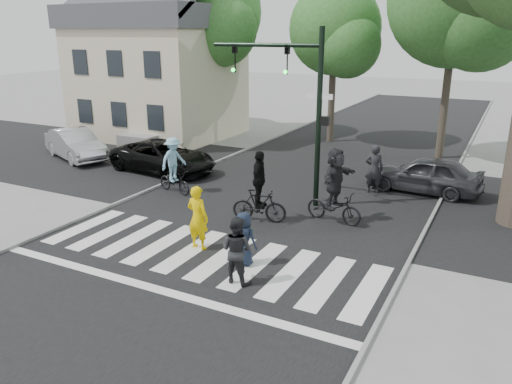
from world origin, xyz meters
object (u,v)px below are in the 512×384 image
(cyclist_mid, at_px, (259,193))
(cyclist_right, at_px, (335,190))
(car_suv, at_px, (163,157))
(pedestrian_woman, at_px, (198,218))
(pedestrian_child, at_px, (244,239))
(cyclist_left, at_px, (174,169))
(car_grey, at_px, (425,174))
(car_silver, at_px, (75,144))
(traffic_signal, at_px, (296,92))
(pedestrian_adult, at_px, (237,250))

(cyclist_mid, bearing_deg, cyclist_right, 26.56)
(cyclist_mid, distance_m, car_suv, 7.28)
(pedestrian_woman, distance_m, pedestrian_child, 1.67)
(pedestrian_child, bearing_deg, car_suv, -36.41)
(cyclist_left, bearing_deg, car_grey, 27.76)
(pedestrian_child, distance_m, cyclist_mid, 3.16)
(cyclist_right, distance_m, car_grey, 5.01)
(pedestrian_woman, height_order, car_silver, pedestrian_woman)
(cyclist_right, distance_m, car_suv, 8.88)
(cyclist_mid, relative_size, cyclist_right, 0.96)
(traffic_signal, bearing_deg, cyclist_left, -166.52)
(cyclist_left, height_order, cyclist_right, cyclist_right)
(car_grey, bearing_deg, car_silver, -78.27)
(pedestrian_adult, height_order, cyclist_right, cyclist_right)
(car_silver, bearing_deg, cyclist_left, -83.73)
(pedestrian_adult, relative_size, cyclist_mid, 0.73)
(pedestrian_adult, bearing_deg, cyclist_right, -94.29)
(traffic_signal, xyz_separation_m, pedestrian_child, (0.86, -5.26, -3.18))
(pedestrian_woman, relative_size, cyclist_left, 0.86)
(pedestrian_child, height_order, car_suv, pedestrian_child)
(pedestrian_adult, bearing_deg, cyclist_mid, -66.07)
(traffic_signal, height_order, pedestrian_child, traffic_signal)
(pedestrian_woman, bearing_deg, cyclist_left, -43.24)
(car_suv, xyz_separation_m, car_grey, (10.58, 2.21, 0.03))
(cyclist_mid, height_order, cyclist_right, cyclist_right)
(pedestrian_woman, xyz_separation_m, cyclist_right, (2.69, 3.72, 0.16))
(cyclist_right, bearing_deg, car_suv, 164.61)
(traffic_signal, height_order, cyclist_left, traffic_signal)
(car_suv, bearing_deg, pedestrian_child, -123.73)
(car_silver, xyz_separation_m, car_grey, (15.75, 2.24, -0.01))
(pedestrian_woman, height_order, pedestrian_child, pedestrian_woman)
(pedestrian_child, relative_size, car_grey, 0.35)
(pedestrian_child, bearing_deg, pedestrian_woman, -6.94)
(car_suv, distance_m, car_silver, 5.17)
(cyclist_right, bearing_deg, pedestrian_adult, -98.70)
(traffic_signal, relative_size, pedestrian_adult, 3.57)
(car_grey, bearing_deg, cyclist_right, -20.27)
(cyclist_left, xyz_separation_m, car_suv, (-2.20, 2.20, -0.25))
(pedestrian_woman, xyz_separation_m, car_silver, (-11.04, 6.04, -0.20))
(cyclist_right, bearing_deg, traffic_signal, 147.61)
(cyclist_right, height_order, car_suv, cyclist_right)
(pedestrian_child, bearing_deg, pedestrian_adult, 112.62)
(pedestrian_adult, bearing_deg, car_grey, -101.88)
(pedestrian_adult, relative_size, cyclist_right, 0.70)
(cyclist_left, height_order, car_suv, cyclist_left)
(pedestrian_adult, distance_m, cyclist_right, 5.02)
(traffic_signal, xyz_separation_m, cyclist_right, (1.92, -1.22, -2.82))
(pedestrian_adult, distance_m, car_silver, 14.87)
(car_silver, bearing_deg, cyclist_mid, -83.69)
(traffic_signal, distance_m, car_silver, 12.28)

